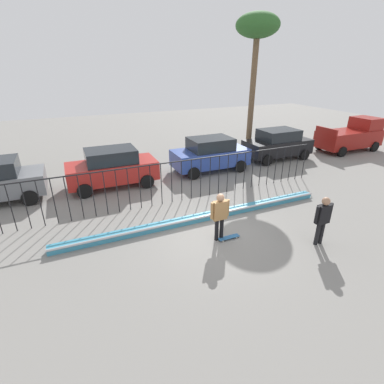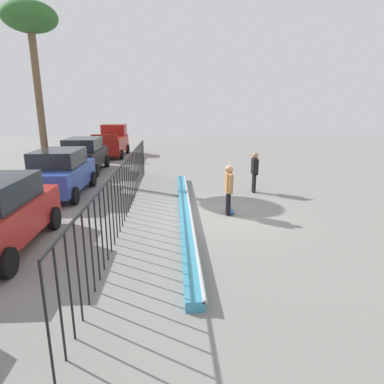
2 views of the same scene
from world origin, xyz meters
name	(u,v)px [view 2 (image 2 of 2)]	position (x,y,z in m)	size (l,w,h in m)	color
ground_plane	(219,215)	(0.00, 0.00, 0.00)	(60.00, 60.00, 0.00)	gray
bowl_coping_ledge	(185,212)	(0.00, 1.16, 0.12)	(11.00, 0.40, 0.27)	teal
perimeter_fence	(125,184)	(0.00, 3.16, 1.15)	(14.04, 0.04, 1.87)	black
skateboarder	(229,185)	(-0.01, -0.31, 1.04)	(0.70, 0.26, 1.74)	black
skateboard	(230,210)	(0.32, -0.44, 0.06)	(0.80, 0.20, 0.07)	#26598C
camera_operator	(255,169)	(2.96, -1.92, 1.04)	(0.70, 0.26, 1.74)	black
parked_car_blue	(60,172)	(3.01, 6.27, 0.97)	(4.30, 2.12, 1.90)	#2D479E
parked_car_black	(84,155)	(8.02, 6.59, 0.97)	(4.30, 2.12, 1.90)	black
pickup_truck	(112,142)	(14.13, 6.12, 1.04)	(4.70, 2.12, 2.24)	maroon
palm_tree_tall	(31,25)	(6.97, 8.31, 7.38)	(2.59, 2.59, 8.46)	brown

